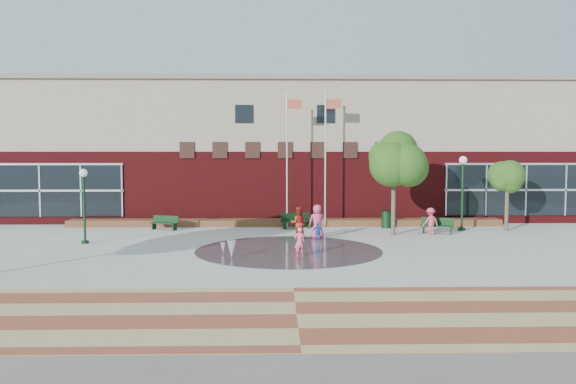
{
  "coord_description": "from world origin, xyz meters",
  "views": [
    {
      "loc": [
        -0.56,
        -22.04,
        4.42
      ],
      "look_at": [
        0.0,
        4.0,
        2.6
      ],
      "focal_mm": 35.0,
      "sensor_mm": 36.0,
      "label": 1
    }
  ],
  "objects_px": {
    "trash_can": "(387,219)",
    "child_splash": "(300,242)",
    "flagpole_right": "(326,152)",
    "flagpole_left": "(288,153)",
    "bench_left": "(164,225)"
  },
  "relations": [
    {
      "from": "flagpole_right",
      "to": "bench_left",
      "type": "bearing_deg",
      "value": -170.27
    },
    {
      "from": "flagpole_right",
      "to": "trash_can",
      "type": "xyz_separation_m",
      "value": [
        3.55,
        -0.34,
        -3.95
      ]
    },
    {
      "from": "flagpole_left",
      "to": "child_splash",
      "type": "bearing_deg",
      "value": -87.41
    },
    {
      "from": "flagpole_right",
      "to": "child_splash",
      "type": "height_order",
      "value": "flagpole_right"
    },
    {
      "from": "child_splash",
      "to": "bench_left",
      "type": "bearing_deg",
      "value": -57.52
    },
    {
      "from": "trash_can",
      "to": "flagpole_right",
      "type": "bearing_deg",
      "value": 174.56
    },
    {
      "from": "flagpole_left",
      "to": "trash_can",
      "type": "xyz_separation_m",
      "value": [
        5.81,
        0.02,
        -3.88
      ]
    },
    {
      "from": "trash_can",
      "to": "child_splash",
      "type": "height_order",
      "value": "child_splash"
    },
    {
      "from": "bench_left",
      "to": "child_splash",
      "type": "bearing_deg",
      "value": -28.97
    },
    {
      "from": "flagpole_left",
      "to": "trash_can",
      "type": "relative_size",
      "value": 7.64
    },
    {
      "from": "flagpole_left",
      "to": "bench_left",
      "type": "height_order",
      "value": "flagpole_left"
    },
    {
      "from": "flagpole_right",
      "to": "trash_can",
      "type": "relative_size",
      "value": 7.73
    },
    {
      "from": "flagpole_right",
      "to": "child_splash",
      "type": "xyz_separation_m",
      "value": [
        -1.95,
        -9.41,
        -3.83
      ]
    },
    {
      "from": "bench_left",
      "to": "trash_can",
      "type": "relative_size",
      "value": 1.62
    },
    {
      "from": "flagpole_left",
      "to": "flagpole_right",
      "type": "bearing_deg",
      "value": 9.51
    }
  ]
}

